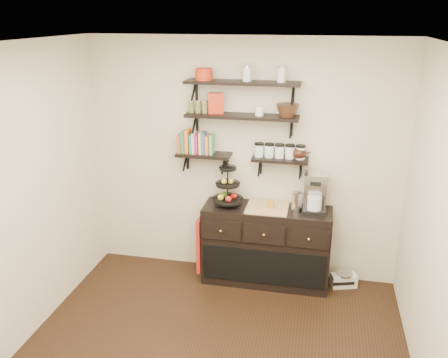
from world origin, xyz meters
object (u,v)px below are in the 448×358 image
Objects in this scene: sideboard at (266,245)px; radio at (344,280)px; coffee_maker at (315,193)px; fruit_stand at (228,190)px.

radio is at bearing 4.07° from sideboard.
sideboard is at bearing -178.06° from coffee_maker.
sideboard is 4.58× the size of radio.
radio is at bearing 3.38° from coffee_maker.
fruit_stand is 0.94m from coffee_maker.
coffee_maker reaches higher than sideboard.
fruit_stand reaches higher than coffee_maker.
fruit_stand is 1.65m from radio.
sideboard is 3.18× the size of coffee_maker.
sideboard reaches higher than radio.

